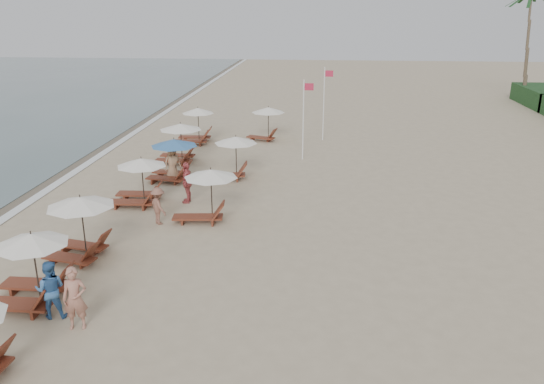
# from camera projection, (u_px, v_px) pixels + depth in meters

# --- Properties ---
(ground) EXTENTS (160.00, 160.00, 0.00)m
(ground) POSITION_uv_depth(u_px,v_px,m) (245.00, 301.00, 16.70)
(ground) COLOR tan
(ground) RESTS_ON ground
(wet_sand_band) EXTENTS (3.20, 140.00, 0.01)m
(wet_sand_band) POSITION_uv_depth(u_px,v_px,m) (26.00, 187.00, 27.23)
(wet_sand_band) COLOR #6B5E4C
(wet_sand_band) RESTS_ON ground
(foam_line) EXTENTS (0.50, 140.00, 0.02)m
(foam_line) POSITION_uv_depth(u_px,v_px,m) (50.00, 188.00, 27.12)
(foam_line) COLOR white
(foam_line) RESTS_ON ground
(lounger_station_1) EXTENTS (2.67, 2.13, 2.29)m
(lounger_station_1) POSITION_uv_depth(u_px,v_px,m) (27.00, 273.00, 16.33)
(lounger_station_1) COLOR brown
(lounger_station_1) RESTS_ON ground
(lounger_station_2) EXTENTS (2.62, 2.36, 2.34)m
(lounger_station_2) POSITION_uv_depth(u_px,v_px,m) (78.00, 226.00, 19.18)
(lounger_station_2) COLOR brown
(lounger_station_2) RESTS_ON ground
(lounger_station_3) EXTENTS (2.67, 2.23, 2.16)m
(lounger_station_3) POSITION_uv_depth(u_px,v_px,m) (137.00, 182.00, 24.66)
(lounger_station_3) COLOR brown
(lounger_station_3) RESTS_ON ground
(lounger_station_4) EXTENTS (2.68, 2.39, 2.19)m
(lounger_station_4) POSITION_uv_depth(u_px,v_px,m) (171.00, 159.00, 28.01)
(lounger_station_4) COLOR brown
(lounger_station_4) RESTS_ON ground
(lounger_station_5) EXTENTS (2.69, 2.41, 2.28)m
(lounger_station_5) POSITION_uv_depth(u_px,v_px,m) (177.00, 143.00, 31.27)
(lounger_station_5) COLOR brown
(lounger_station_5) RESTS_ON ground
(lounger_station_6) EXTENTS (2.65, 2.13, 2.35)m
(lounger_station_6) POSITION_uv_depth(u_px,v_px,m) (194.00, 128.00, 35.71)
(lounger_station_6) COLOR brown
(lounger_station_6) RESTS_ON ground
(inland_station_0) EXTENTS (2.79, 2.24, 2.22)m
(inland_station_0) POSITION_uv_depth(u_px,v_px,m) (205.00, 192.00, 22.51)
(inland_station_0) COLOR brown
(inland_station_0) RESTS_ON ground
(inland_station_1) EXTENTS (2.84, 2.24, 2.22)m
(inland_station_1) POSITION_uv_depth(u_px,v_px,m) (230.00, 155.00, 28.16)
(inland_station_1) COLOR brown
(inland_station_1) RESTS_ON ground
(inland_station_2) EXTENTS (2.67, 2.24, 2.22)m
(inland_station_2) POSITION_uv_depth(u_px,v_px,m) (265.00, 120.00, 36.34)
(inland_station_2) COLOR brown
(inland_station_2) RESTS_ON ground
(beachgoer_near) EXTENTS (0.76, 0.58, 1.85)m
(beachgoer_near) POSITION_uv_depth(u_px,v_px,m) (75.00, 298.00, 15.05)
(beachgoer_near) COLOR #AD715E
(beachgoer_near) RESTS_ON ground
(beachgoer_mid_a) EXTENTS (0.97, 0.83, 1.76)m
(beachgoer_mid_a) POSITION_uv_depth(u_px,v_px,m) (50.00, 289.00, 15.63)
(beachgoer_mid_a) COLOR #386BA9
(beachgoer_mid_a) RESTS_ON ground
(beachgoer_mid_b) EXTENTS (1.12, 1.14, 1.57)m
(beachgoer_mid_b) POSITION_uv_depth(u_px,v_px,m) (158.00, 206.00, 22.44)
(beachgoer_mid_b) COLOR brown
(beachgoer_mid_b) RESTS_ON ground
(beachgoer_far_a) EXTENTS (0.50, 1.14, 1.92)m
(beachgoer_far_a) POSITION_uv_depth(u_px,v_px,m) (187.00, 182.00, 24.88)
(beachgoer_far_a) COLOR #B34748
(beachgoer_far_a) RESTS_ON ground
(beachgoer_far_b) EXTENTS (1.07, 1.02, 1.84)m
(beachgoer_far_b) POSITION_uv_depth(u_px,v_px,m) (172.00, 163.00, 28.08)
(beachgoer_far_b) COLOR tan
(beachgoer_far_b) RESTS_ON ground
(flag_pole_near) EXTENTS (0.59, 0.08, 4.65)m
(flag_pole_near) POSITION_uv_depth(u_px,v_px,m) (304.00, 116.00, 31.44)
(flag_pole_near) COLOR silver
(flag_pole_near) RESTS_ON ground
(flag_pole_far) EXTENTS (0.60, 0.08, 4.82)m
(flag_pole_far) POSITION_uv_depth(u_px,v_px,m) (324.00, 101.00, 36.08)
(flag_pole_far) COLOR silver
(flag_pole_far) RESTS_ON ground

